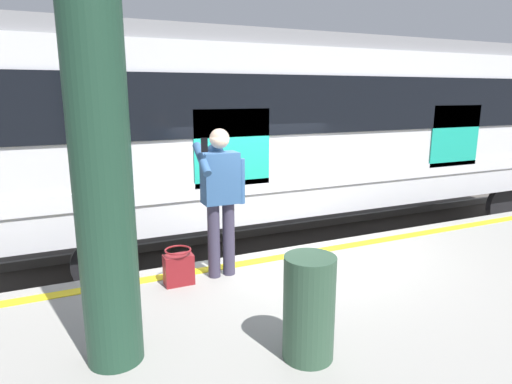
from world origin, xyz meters
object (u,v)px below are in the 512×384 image
passenger (220,191)px  station_column (99,134)px  train_carriage (315,122)px  handbag (179,268)px  trash_bin (309,308)px

passenger → station_column: size_ratio=0.47×
train_carriage → station_column: (4.30, 4.06, 0.27)m
train_carriage → passenger: (2.97, 2.84, -0.52)m
train_carriage → station_column: size_ratio=3.58×
handbag → station_column: bearing=55.2°
passenger → trash_bin: passenger is taller
station_column → handbag: bearing=-124.8°
train_carriage → handbag: train_carriage is taller
train_carriage → passenger: bearing=43.7°
train_carriage → handbag: (3.49, 2.88, -1.33)m
train_carriage → handbag: bearing=39.6°
passenger → trash_bin: (-0.08, 1.82, -0.58)m
passenger → trash_bin: bearing=92.5°
train_carriage → handbag: 4.72m
train_carriage → trash_bin: size_ratio=15.04×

